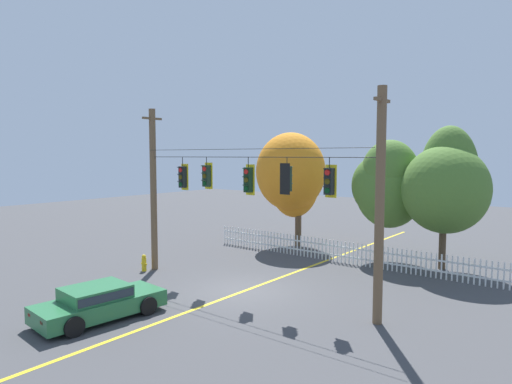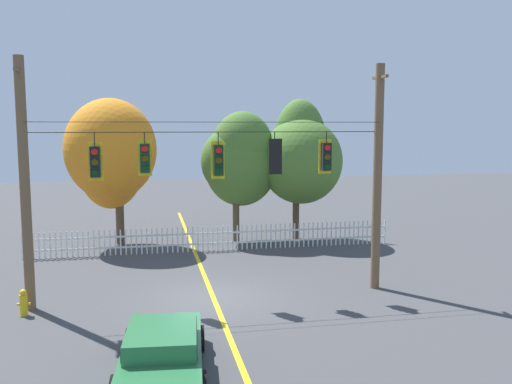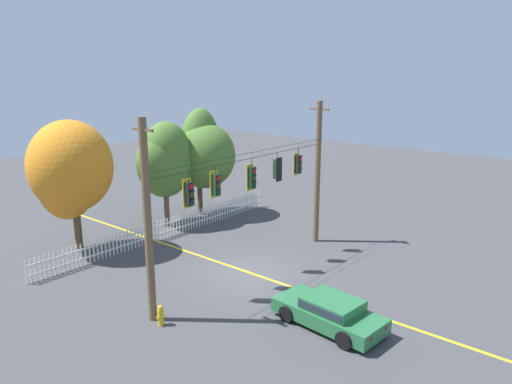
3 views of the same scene
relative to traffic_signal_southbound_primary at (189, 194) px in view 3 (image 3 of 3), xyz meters
The scene contains 14 objects.
ground 5.79m from the traffic_signal_southbound_primary, ahead, with size 80.00×80.00×0.00m, color #424244.
lane_centerline_stripe 5.78m from the traffic_signal_southbound_primary, ahead, with size 0.16×36.00×0.01m, color gold.
signal_support_span 3.65m from the traffic_signal_southbound_primary, ahead, with size 11.63×1.10×7.68m.
traffic_signal_southbound_primary is the anchor object (origin of this frame).
traffic_signal_northbound_primary 1.50m from the traffic_signal_southbound_primary, ahead, with size 0.43×0.38×1.37m.
traffic_signal_westbound_side 3.80m from the traffic_signal_southbound_primary, ahead, with size 0.43×0.38×1.51m.
traffic_signal_eastbound_side 5.65m from the traffic_signal_southbound_primary, ahead, with size 0.43×0.38×1.37m.
traffic_signal_northbound_secondary 7.42m from the traffic_signal_southbound_primary, ahead, with size 0.43×0.38×1.40m.
white_picket_fence 9.05m from the traffic_signal_southbound_primary, 56.17° to the left, with size 16.42×0.06×1.13m.
autumn_maple_near_fence 8.82m from the traffic_signal_southbound_primary, 89.78° to the left, with size 4.18×4.13×6.86m.
autumn_maple_mid 10.53m from the traffic_signal_southbound_primary, 55.48° to the left, with size 3.72×2.96×6.30m.
autumn_oak_far_east 12.30m from the traffic_signal_southbound_primary, 43.12° to the left, with size 4.00×3.89×6.90m.
parked_car 6.95m from the traffic_signal_southbound_primary, 72.04° to the right, with size 2.21×4.33×1.15m.
fire_hydrant 4.70m from the traffic_signal_southbound_primary, 164.90° to the right, with size 0.38×0.22×0.80m.
Camera 3 is at (-16.07, -13.72, 9.26)m, focal length 34.10 mm.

